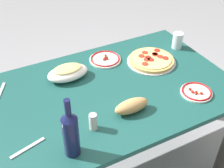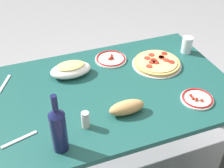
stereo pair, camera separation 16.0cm
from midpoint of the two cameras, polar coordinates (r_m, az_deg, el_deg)
The scene contains 12 objects.
ground_plane at distance 2.17m, azimuth 2.20°, elevation -15.59°, with size 8.00×8.00×0.00m, color gray.
dining_table at distance 1.73m, azimuth 2.66°, elevation -3.76°, with size 1.35×0.88×0.70m.
pepperoni_pizza at distance 1.87m, azimuth 11.04°, elevation 3.91°, with size 0.31×0.31×0.03m.
baked_pasta_dish at distance 1.74m, azimuth -5.34°, elevation 2.78°, with size 0.24×0.15×0.08m.
wine_bottle at distance 1.27m, azimuth -6.65°, elevation -8.66°, with size 0.07×0.07×0.30m.
water_glass at distance 2.03m, azimuth 16.41°, elevation 7.13°, with size 0.07×0.07×0.11m, color silver.
side_plate_near at distance 1.66m, azimuth 18.71°, elevation -2.78°, with size 0.17×0.17×0.02m.
side_plate_far at distance 1.89m, azimuth 2.19°, elevation 4.77°, with size 0.20×0.20×0.02m.
bread_loaf at distance 1.49m, azimuth 5.78°, elevation -4.66°, with size 0.19×0.08×0.07m, color tan.
spice_shaker at distance 1.41m, azimuth -1.86°, elevation -6.99°, with size 0.04×0.04×0.09m.
fork_left at distance 1.42m, azimuth -14.27°, elevation -10.42°, with size 0.17×0.02×0.01m, color #B7B7BC.
fork_right at distance 1.77m, azimuth -17.53°, elevation -0.07°, with size 0.17×0.02×0.01m, color #B7B7BC.
Camera 2 is at (-0.45, -1.22, 1.73)m, focal length 47.71 mm.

